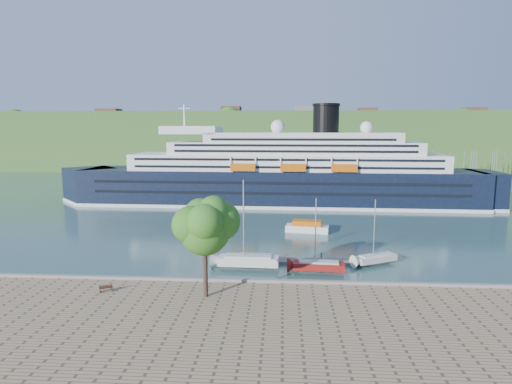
% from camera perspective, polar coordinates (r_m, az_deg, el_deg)
% --- Properties ---
extents(ground, '(400.00, 400.00, 0.00)m').
position_cam_1_polar(ground, '(47.34, 1.65, -12.98)').
color(ground, '#2E5352').
rests_on(ground, ground).
extents(far_hillside, '(400.00, 50.00, 24.00)m').
position_cam_1_polar(far_hillside, '(189.11, 3.17, 6.86)').
color(far_hillside, '#326126').
rests_on(far_hillside, ground).
extents(quay_coping, '(220.00, 0.50, 0.30)m').
position_cam_1_polar(quay_coping, '(46.74, 1.65, -11.75)').
color(quay_coping, slate).
rests_on(quay_coping, promenade).
extents(cruise_ship, '(101.93, 17.47, 22.81)m').
position_cam_1_polar(cruise_ship, '(97.46, 2.90, 4.99)').
color(cruise_ship, black).
rests_on(cruise_ship, ground).
extents(park_bench, '(1.45, 1.03, 0.86)m').
position_cam_1_polar(park_bench, '(46.64, -19.38, -11.93)').
color(park_bench, '#442413').
rests_on(park_bench, promenade).
extents(promenade_tree, '(6.54, 6.54, 10.83)m').
position_cam_1_polar(promenade_tree, '(41.71, -6.83, -6.73)').
color(promenade_tree, '#29641A').
rests_on(promenade_tree, promenade).
extents(floating_pontoon, '(16.03, 2.04, 0.36)m').
position_cam_1_polar(floating_pontoon, '(56.72, 6.89, -9.17)').
color(floating_pontoon, gray).
rests_on(floating_pontoon, ground).
extents(sailboat_white_near, '(8.34, 2.58, 10.67)m').
position_cam_1_polar(sailboat_white_near, '(52.44, -1.04, -4.72)').
color(sailboat_white_near, silver).
rests_on(sailboat_white_near, ground).
extents(sailboat_red, '(6.87, 2.32, 8.74)m').
position_cam_1_polar(sailboat_red, '(51.80, 8.44, -6.08)').
color(sailboat_red, maroon).
rests_on(sailboat_red, ground).
extents(sailboat_white_far, '(6.36, 4.49, 8.11)m').
position_cam_1_polar(sailboat_white_far, '(56.61, 15.81, -5.39)').
color(sailboat_white_far, silver).
rests_on(sailboat_white_far, ground).
extents(tender_launch, '(7.53, 3.62, 1.99)m').
position_cam_1_polar(tender_launch, '(72.74, 6.84, -4.54)').
color(tender_launch, '#CB5A0B').
rests_on(tender_launch, ground).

